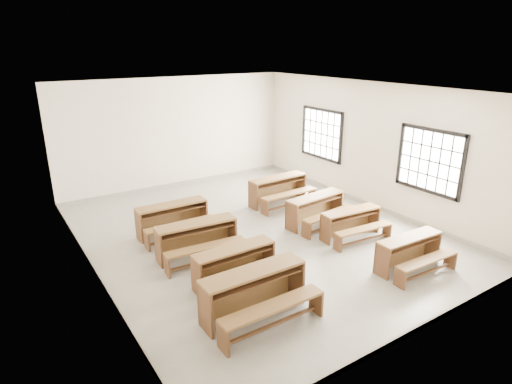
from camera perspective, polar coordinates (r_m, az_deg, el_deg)
room at (r=9.09m, az=0.48°, el=6.93°), size 8.50×8.50×3.20m
desk_set_0 at (r=6.80m, az=-0.08°, el=-12.96°), size 1.73×0.90×0.78m
desk_set_1 at (r=7.66m, az=-2.74°, el=-9.50°), size 1.53×0.80×0.68m
desk_set_2 at (r=8.63m, az=-7.79°, el=-6.00°), size 1.67×0.96×0.73m
desk_set_3 at (r=9.72m, az=-10.99°, el=-3.28°), size 1.59×0.84×0.71m
desk_set_4 at (r=8.66m, az=19.88°, el=-7.33°), size 1.46×0.80×0.64m
desk_set_5 at (r=9.64m, az=12.66°, el=-3.88°), size 1.46×0.85×0.63m
desk_set_6 at (r=10.18m, az=8.07°, el=-2.10°), size 1.63×0.96×0.70m
desk_set_7 at (r=11.39m, az=3.07°, el=0.50°), size 1.66×0.90×0.74m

